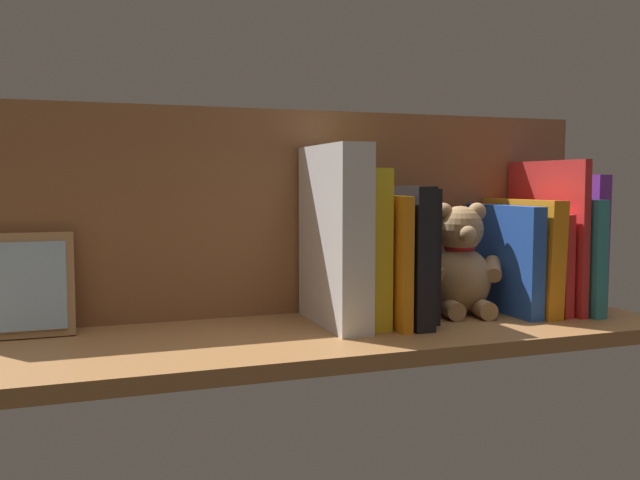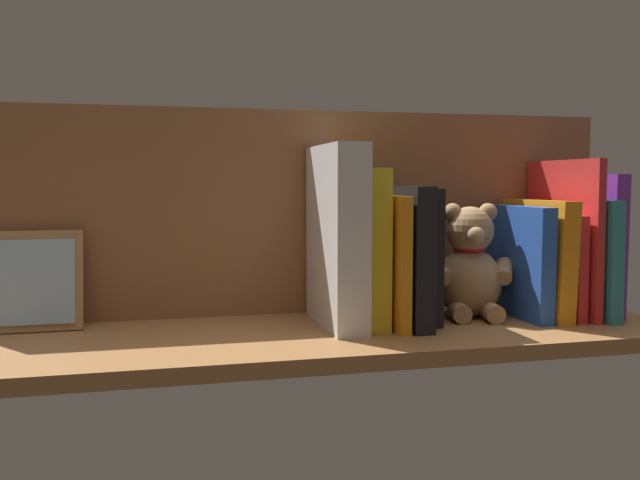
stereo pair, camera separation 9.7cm
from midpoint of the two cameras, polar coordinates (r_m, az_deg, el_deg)
name	(u,v)px [view 2 (the right image)]	position (r cm, az deg, el deg)	size (l,w,h in cm)	color
ground_plane	(320,337)	(99.26, 2.83, -8.22)	(106.51, 31.78, 2.20)	#9E6B3D
shelf_back_panel	(300,212)	(109.91, 0.84, 2.36)	(106.51, 1.50, 33.07)	#915D39
book_0	(586,243)	(121.88, 23.79, -0.26)	(2.45, 17.81, 22.67)	purple
book_1	(576,256)	(119.14, 23.11, -1.30)	(2.17, 20.83, 18.72)	teal
book_2	(562,237)	(117.92, 22.12, 0.21)	(1.32, 19.82, 25.03)	red
book_3	(549,264)	(117.56, 21.10, -1.89)	(1.69, 18.79, 16.38)	red
book_4	(535,257)	(115.56, 20.07, -1.41)	(2.87, 19.51, 18.62)	orange
book_5	(516,261)	(114.08, 18.64, -1.68)	(2.53, 18.97, 17.68)	blue
teddy_bear	(470,267)	(110.55, 15.05, -2.24)	(14.48, 12.93, 18.16)	tan
book_6	(416,254)	(107.17, 10.75, -1.17)	(2.34, 16.33, 20.50)	black
book_7	(401,254)	(104.11, 9.57, -1.22)	(3.03, 20.16, 20.88)	black
book_8	(383,259)	(103.16, 8.10, -1.64)	(1.58, 20.03, 19.51)	orange
book_9	(363,246)	(103.01, 6.38, -0.52)	(3.12, 17.68, 23.46)	yellow
dictionary_thick_white	(336,236)	(100.47, 4.15, 0.35)	(4.86, 19.42, 26.95)	white
picture_frame_leaning	(35,281)	(104.03, -20.62, -3.31)	(13.29, 5.02, 14.56)	#A87A4C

